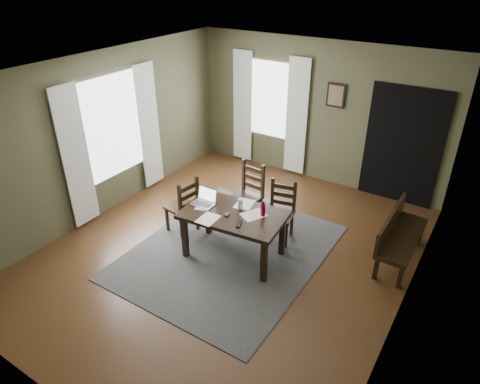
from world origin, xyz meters
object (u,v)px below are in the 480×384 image
Objects in this scene: chair_back_left at (248,195)px; laptop at (205,199)px; water_bottle at (263,209)px; dining_table at (234,218)px; chair_end at (184,206)px; chair_back_right at (280,212)px; bench at (398,233)px.

chair_back_left is 0.96m from laptop.
chair_back_left is at bearing 133.50° from water_bottle.
chair_back_left reaches higher than dining_table.
chair_end is at bearing -125.92° from chair_back_left.
laptop is at bearing 88.72° from chair_end.
chair_back_left is 0.69m from chair_back_right.
chair_end is 0.71× the size of bench.
chair_end is at bearing -177.17° from water_bottle.
dining_table is at bearing -2.99° from laptop.
dining_table is 1.04m from chair_end.
chair_back_right is 1.74m from bench.
dining_table is 2.38m from bench.
chair_back_right is at bearing 59.31° from dining_table.
laptop is (-0.87, -0.76, 0.33)m from chair_back_right.
dining_table is at bearing 92.85° from chair_end.
chair_end is 4.25× the size of water_bottle.
chair_end reaches higher than laptop.
water_bottle is (0.70, -0.74, 0.34)m from chair_back_left.
chair_back_left is at bearing 147.90° from chair_end.
water_bottle reaches higher than chair_back_right.
chair_back_right is at bearing 124.69° from chair_end.
chair_back_left is 2.39m from bench.
water_bottle is (1.40, 0.07, 0.37)m from chair_end.
laptop is (-0.51, 0.01, 0.15)m from dining_table.
chair_back_left reaches higher than bench.
laptop is 0.91m from water_bottle.
water_bottle is at bearing 17.70° from dining_table.
chair_back_right is 0.71m from water_bottle.
dining_table is 1.50× the size of chair_back_left.
laptop reaches higher than water_bottle.
chair_end is 1.53m from chair_back_right.
dining_table is 1.59× the size of chair_end.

